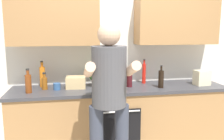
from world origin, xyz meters
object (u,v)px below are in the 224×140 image
at_px(bottle_soy, 161,79).
at_px(grocery_bag_rice, 202,78).
at_px(grocery_bag_bread, 76,82).
at_px(bottle_oil, 108,80).
at_px(bottle_vinegar, 28,83).
at_px(bottle_juice, 42,76).
at_px(person_standing, 109,95).
at_px(bottle_hotsauce, 144,73).
at_px(bottle_syrup, 45,83).
at_px(bottle_wine, 129,80).
at_px(knife_block, 121,80).
at_px(cup_tea, 57,86).
at_px(bottle_water, 121,79).
at_px(potted_herb, 96,75).

distance_m(bottle_soy, grocery_bag_rice, 0.62).
bearing_deg(grocery_bag_bread, bottle_oil, -22.82).
bearing_deg(bottle_vinegar, bottle_juice, 65.37).
distance_m(bottle_soy, grocery_bag_bread, 1.11).
distance_m(person_standing, grocery_bag_rice, 1.56).
bearing_deg(bottle_juice, person_standing, -52.14).
relative_size(bottle_hotsauce, grocery_bag_bread, 1.38).
bearing_deg(bottle_hotsauce, bottle_syrup, -174.70).
relative_size(bottle_wine, knife_block, 0.72).
bearing_deg(grocery_bag_bread, bottle_syrup, -176.16).
distance_m(cup_tea, grocery_bag_rice, 1.95).
height_order(bottle_soy, bottle_vinegar, bottle_soy).
distance_m(bottle_hotsauce, bottle_soy, 0.32).
height_order(bottle_water, cup_tea, bottle_water).
bearing_deg(bottle_water, bottle_wine, -42.65).
distance_m(bottle_syrup, grocery_bag_bread, 0.39).
xyz_separation_m(bottle_oil, bottle_vinegar, (-0.96, 0.00, -0.01)).
xyz_separation_m(cup_tea, grocery_bag_rice, (1.95, -0.07, 0.06)).
height_order(grocery_bag_rice, grocery_bag_bread, grocery_bag_rice).
distance_m(bottle_vinegar, knife_block, 1.13).
height_order(bottle_soy, grocery_bag_bread, bottle_soy).
bearing_deg(bottle_wine, bottle_soy, -17.42).
bearing_deg(grocery_bag_rice, bottle_vinegar, -179.38).
xyz_separation_m(person_standing, grocery_bag_bread, (-0.31, 0.83, -0.04)).
xyz_separation_m(bottle_soy, grocery_bag_bread, (-1.09, 0.19, -0.05)).
bearing_deg(bottle_water, bottle_vinegar, -170.91).
distance_m(cup_tea, grocery_bag_bread, 0.25).
relative_size(bottle_vinegar, grocery_bag_rice, 1.44).
bearing_deg(grocery_bag_rice, cup_tea, 177.87).
bearing_deg(grocery_bag_rice, bottle_syrup, 176.93).
bearing_deg(bottle_vinegar, grocery_bag_rice, 0.62).
distance_m(bottle_syrup, knife_block, 0.97).
xyz_separation_m(bottle_wine, bottle_vinegar, (-1.27, -0.10, 0.03)).
xyz_separation_m(bottle_water, bottle_soy, (0.49, -0.21, 0.03)).
distance_m(bottle_water, bottle_vinegar, 1.18).
relative_size(bottle_soy, potted_herb, 1.05).
distance_m(bottle_juice, knife_block, 1.05).
relative_size(bottle_soy, bottle_oil, 1.01).
height_order(bottle_syrup, bottle_vinegar, bottle_vinegar).
bearing_deg(knife_block, bottle_vinegar, 177.34).
bearing_deg(grocery_bag_bread, cup_tea, -164.40).
xyz_separation_m(bottle_wine, bottle_oil, (-0.31, -0.10, 0.04)).
bearing_deg(knife_block, bottle_juice, 161.15).
bearing_deg(person_standing, cup_tea, 125.63).
height_order(bottle_syrup, bottle_soy, bottle_soy).
distance_m(bottle_vinegar, bottle_juice, 0.32).
bearing_deg(grocery_bag_rice, potted_herb, 173.95).
distance_m(bottle_syrup, potted_herb, 0.66).
distance_m(bottle_vinegar, grocery_bag_rice, 2.27).
bearing_deg(cup_tea, bottle_water, 6.10).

